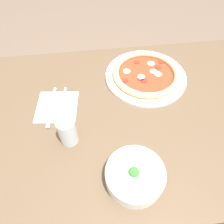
{
  "coord_description": "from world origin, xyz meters",
  "views": [
    {
      "loc": [
        0.13,
        0.49,
        1.38
      ],
      "look_at": [
        0.06,
        0.0,
        0.75
      ],
      "focal_mm": 35.0,
      "sensor_mm": 36.0,
      "label": 1
    }
  ],
  "objects_px": {
    "fork": "(63,105)",
    "glass": "(68,131)",
    "bowl": "(135,175)",
    "knife": "(52,105)",
    "pizza": "(146,74)"
  },
  "relations": [
    {
      "from": "bowl",
      "to": "glass",
      "type": "xyz_separation_m",
      "value": [
        0.19,
        -0.17,
        0.02
      ]
    },
    {
      "from": "fork",
      "to": "glass",
      "type": "distance_m",
      "value": 0.16
    },
    {
      "from": "pizza",
      "to": "glass",
      "type": "bearing_deg",
      "value": 39.66
    },
    {
      "from": "glass",
      "to": "fork",
      "type": "bearing_deg",
      "value": -80.9
    },
    {
      "from": "glass",
      "to": "pizza",
      "type": "bearing_deg",
      "value": -140.34
    },
    {
      "from": "bowl",
      "to": "fork",
      "type": "relative_size",
      "value": 0.95
    },
    {
      "from": "fork",
      "to": "glass",
      "type": "relative_size",
      "value": 1.73
    },
    {
      "from": "knife",
      "to": "bowl",
      "type": "bearing_deg",
      "value": 44.66
    },
    {
      "from": "bowl",
      "to": "glass",
      "type": "distance_m",
      "value": 0.25
    },
    {
      "from": "pizza",
      "to": "knife",
      "type": "distance_m",
      "value": 0.41
    },
    {
      "from": "bowl",
      "to": "glass",
      "type": "height_order",
      "value": "glass"
    },
    {
      "from": "fork",
      "to": "knife",
      "type": "xyz_separation_m",
      "value": [
        0.04,
        -0.01,
        -0.0
      ]
    },
    {
      "from": "pizza",
      "to": "knife",
      "type": "xyz_separation_m",
      "value": [
        0.39,
        0.11,
        -0.01
      ]
    },
    {
      "from": "pizza",
      "to": "glass",
      "type": "relative_size",
      "value": 3.19
    },
    {
      "from": "pizza",
      "to": "fork",
      "type": "bearing_deg",
      "value": 18.16
    }
  ]
}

